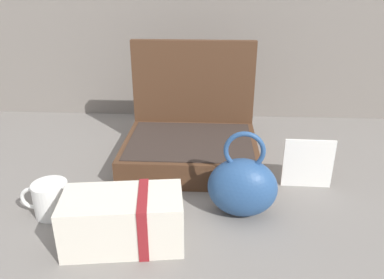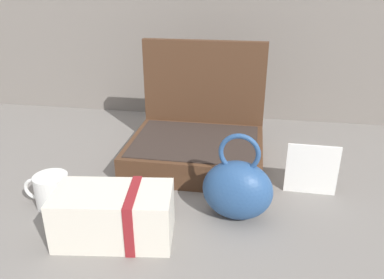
% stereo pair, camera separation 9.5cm
% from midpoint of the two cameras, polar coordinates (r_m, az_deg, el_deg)
% --- Properties ---
extents(ground_plane, '(6.00, 6.00, 0.00)m').
position_cam_midpoint_polar(ground_plane, '(1.03, 3.54, -7.02)').
color(ground_plane, slate).
extents(open_suitcase, '(0.39, 0.33, 0.34)m').
position_cam_midpoint_polar(open_suitcase, '(1.14, 3.24, 0.31)').
color(open_suitcase, '#4C301E').
rests_on(open_suitcase, ground_plane).
extents(teal_pouch_handbag, '(0.17, 0.12, 0.21)m').
position_cam_midpoint_polar(teal_pouch_handbag, '(0.88, 9.93, -7.40)').
color(teal_pouch_handbag, '#284C7F').
rests_on(teal_pouch_handbag, ground_plane).
extents(cream_toiletry_bag, '(0.26, 0.16, 0.12)m').
position_cam_midpoint_polar(cream_toiletry_bag, '(0.83, -8.13, -11.26)').
color(cream_toiletry_bag, silver).
rests_on(cream_toiletry_bag, ground_plane).
extents(coffee_mug, '(0.12, 0.08, 0.08)m').
position_cam_midpoint_polar(coffee_mug, '(0.98, -17.76, -7.39)').
color(coffee_mug, white).
rests_on(coffee_mug, ground_plane).
extents(info_card_left, '(0.13, 0.01, 0.14)m').
position_cam_midpoint_polar(info_card_left, '(1.03, 20.08, -4.34)').
color(info_card_left, white).
rests_on(info_card_left, ground_plane).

